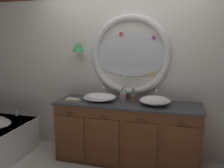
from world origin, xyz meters
name	(u,v)px	position (x,y,z in m)	size (l,w,h in m)	color
back_wall_assembly	(126,65)	(0.01, 0.58, 1.32)	(6.40, 0.26, 2.60)	silver
vanity_counter	(126,132)	(0.09, 0.28, 0.42)	(1.95, 0.59, 0.84)	brown
sink_basin_left	(100,97)	(-0.28, 0.25, 0.90)	(0.45, 0.45, 0.12)	white
sink_basin_right	(155,101)	(0.47, 0.25, 0.91)	(0.40, 0.40, 0.12)	white
faucet_set_left	(104,93)	(-0.28, 0.47, 0.91)	(0.21, 0.14, 0.17)	silver
faucet_set_right	(156,96)	(0.47, 0.46, 0.91)	(0.20, 0.15, 0.17)	silver
toothbrush_holder_left	(123,96)	(0.00, 0.46, 0.90)	(0.09, 0.09, 0.21)	white
toothbrush_holder_right	(133,98)	(0.17, 0.35, 0.90)	(0.08, 0.08, 0.23)	#996647
soap_dispenser	(124,97)	(0.04, 0.30, 0.91)	(0.05, 0.06, 0.15)	pink
folded_hand_towel	(73,100)	(-0.63, 0.13, 0.87)	(0.20, 0.10, 0.04)	beige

